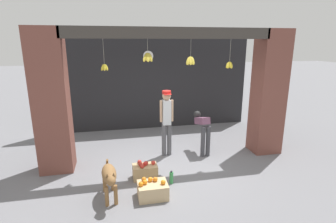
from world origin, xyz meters
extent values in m
plane|color=slate|center=(0.00, 0.00, 0.00)|extent=(60.00, 60.00, 0.00)
cube|color=#232326|center=(0.00, 2.88, 1.56)|extent=(6.45, 0.12, 3.11)
cube|color=brown|center=(-2.57, 0.30, 1.56)|extent=(0.70, 0.60, 3.11)
cube|color=brown|center=(2.57, 0.30, 1.56)|extent=(0.70, 0.60, 3.11)
cube|color=#3D3833|center=(0.00, 0.12, 2.99)|extent=(4.55, 0.24, 0.24)
cylinder|color=#B2AD99|center=(-1.42, 0.10, 2.62)|extent=(0.01, 0.01, 0.51)
ellipsoid|color=yellow|center=(-1.38, 0.10, 2.29)|extent=(0.10, 0.05, 0.15)
ellipsoid|color=yellow|center=(-1.42, 0.14, 2.29)|extent=(0.05, 0.10, 0.15)
ellipsoid|color=yellow|center=(-1.46, 0.10, 2.29)|extent=(0.10, 0.05, 0.15)
ellipsoid|color=yellow|center=(-1.42, 0.06, 2.29)|extent=(0.05, 0.10, 0.15)
cylinder|color=#B2AD99|center=(-0.51, 0.11, 2.73)|extent=(0.01, 0.01, 0.29)
ellipsoid|color=gold|center=(-0.46, 0.11, 2.49)|extent=(0.14, 0.08, 0.21)
ellipsoid|color=gold|center=(-0.51, 0.16, 2.49)|extent=(0.08, 0.14, 0.21)
ellipsoid|color=gold|center=(-0.56, 0.11, 2.49)|extent=(0.14, 0.08, 0.21)
ellipsoid|color=gold|center=(-0.51, 0.06, 2.49)|extent=(0.08, 0.14, 0.21)
cylinder|color=#B2AD99|center=(0.45, 0.12, 2.68)|extent=(0.01, 0.01, 0.38)
ellipsoid|color=gold|center=(0.50, 0.12, 2.40)|extent=(0.13, 0.07, 0.20)
ellipsoid|color=gold|center=(0.48, 0.16, 2.40)|extent=(0.11, 0.12, 0.21)
ellipsoid|color=gold|center=(0.44, 0.17, 2.40)|extent=(0.09, 0.13, 0.21)
ellipsoid|color=gold|center=(0.40, 0.14, 2.40)|extent=(0.13, 0.10, 0.21)
ellipsoid|color=gold|center=(0.40, 0.10, 2.40)|extent=(0.13, 0.10, 0.21)
ellipsoid|color=gold|center=(0.44, 0.07, 2.40)|extent=(0.09, 0.13, 0.21)
ellipsoid|color=gold|center=(0.48, 0.08, 2.40)|extent=(0.11, 0.12, 0.21)
cylinder|color=#B2AD99|center=(1.36, 0.07, 2.62)|extent=(0.01, 0.01, 0.50)
ellipsoid|color=yellow|center=(1.40, 0.07, 2.30)|extent=(0.11, 0.06, 0.17)
ellipsoid|color=yellow|center=(1.37, 0.11, 2.30)|extent=(0.08, 0.11, 0.17)
ellipsoid|color=yellow|center=(1.33, 0.10, 2.30)|extent=(0.10, 0.09, 0.18)
ellipsoid|color=yellow|center=(1.33, 0.05, 2.30)|extent=(0.10, 0.09, 0.18)
ellipsoid|color=yellow|center=(1.37, 0.03, 2.30)|extent=(0.08, 0.11, 0.17)
ellipsoid|color=olive|center=(-1.42, -1.11, 0.49)|extent=(0.32, 0.67, 0.26)
cylinder|color=olive|center=(-1.32, -1.35, 0.19)|extent=(0.07, 0.07, 0.38)
cylinder|color=olive|center=(-1.47, -1.37, 0.19)|extent=(0.07, 0.07, 0.38)
cylinder|color=olive|center=(-1.37, -0.86, 0.19)|extent=(0.07, 0.07, 0.38)
cylinder|color=olive|center=(-1.52, -0.87, 0.19)|extent=(0.07, 0.07, 0.38)
ellipsoid|color=olive|center=(-1.39, -1.47, 0.55)|extent=(0.19, 0.25, 0.18)
cone|color=brown|center=(-1.33, -1.46, 0.64)|extent=(0.06, 0.06, 0.07)
cone|color=brown|center=(-1.44, -1.47, 0.64)|extent=(0.06, 0.06, 0.07)
cylinder|color=olive|center=(-1.46, -0.76, 0.52)|extent=(0.06, 0.21, 0.26)
cylinder|color=#56565B|center=(0.06, 0.55, 0.41)|extent=(0.11, 0.11, 0.82)
cylinder|color=#56565B|center=(-0.08, 0.54, 0.41)|extent=(0.11, 0.11, 0.82)
cube|color=silver|center=(-0.01, 0.55, 1.13)|extent=(0.20, 0.17, 0.62)
cylinder|color=tan|center=(0.13, 0.55, 1.17)|extent=(0.06, 0.06, 0.54)
cylinder|color=tan|center=(-0.15, 0.54, 1.17)|extent=(0.06, 0.06, 0.54)
sphere|color=tan|center=(-0.01, 0.55, 1.54)|extent=(0.21, 0.21, 0.21)
cylinder|color=red|center=(-0.01, 0.55, 1.63)|extent=(0.22, 0.22, 0.07)
cube|color=red|center=(-0.01, 0.44, 1.60)|extent=(0.18, 0.12, 0.01)
cylinder|color=#424247|center=(0.86, 0.28, 0.39)|extent=(0.11, 0.11, 0.78)
cylinder|color=#424247|center=(1.00, 0.28, 0.39)|extent=(0.11, 0.11, 0.78)
cube|color=#754760|center=(0.92, 0.55, 0.85)|extent=(0.25, 0.59, 0.31)
sphere|color=black|center=(0.90, 0.91, 0.93)|extent=(0.19, 0.19, 0.19)
cube|color=tan|center=(-0.65, -1.27, 0.14)|extent=(0.55, 0.41, 0.28)
sphere|color=orange|center=(-0.46, -1.33, 0.32)|extent=(0.09, 0.09, 0.09)
sphere|color=orange|center=(-0.58, -1.19, 0.32)|extent=(0.09, 0.09, 0.09)
sphere|color=orange|center=(-0.79, -1.15, 0.32)|extent=(0.09, 0.09, 0.09)
sphere|color=orange|center=(-0.79, -1.26, 0.32)|extent=(0.09, 0.09, 0.09)
sphere|color=orange|center=(-0.87, -1.31, 0.32)|extent=(0.09, 0.09, 0.09)
sphere|color=orange|center=(-0.67, -1.18, 0.32)|extent=(0.09, 0.09, 0.09)
cube|color=tan|center=(-0.70, -0.53, 0.15)|extent=(0.51, 0.33, 0.30)
sphere|color=red|center=(-0.70, -0.54, 0.34)|extent=(0.09, 0.09, 0.09)
sphere|color=red|center=(-0.52, -0.52, 0.34)|extent=(0.09, 0.09, 0.09)
sphere|color=red|center=(-0.80, -0.42, 0.34)|extent=(0.09, 0.09, 0.09)
sphere|color=red|center=(-0.67, -0.51, 0.34)|extent=(0.09, 0.09, 0.09)
sphere|color=red|center=(-0.79, -0.54, 0.34)|extent=(0.09, 0.09, 0.09)
sphere|color=red|center=(-0.77, -0.63, 0.34)|extent=(0.09, 0.09, 0.09)
cylinder|color=#38934C|center=(-0.20, -0.85, 0.12)|extent=(0.08, 0.08, 0.24)
cylinder|color=black|center=(-0.20, -0.85, 0.26)|extent=(0.04, 0.04, 0.03)
cylinder|color=black|center=(-0.14, 2.81, 2.39)|extent=(0.34, 0.01, 0.34)
cylinder|color=white|center=(-0.14, 2.80, 2.39)|extent=(0.32, 0.02, 0.32)
cube|color=black|center=(-0.14, 2.79, 2.42)|extent=(0.01, 0.01, 0.09)
cube|color=black|center=(-0.09, 2.79, 2.39)|extent=(0.12, 0.01, 0.01)
camera|label=1|loc=(-1.26, -5.55, 2.80)|focal=28.00mm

